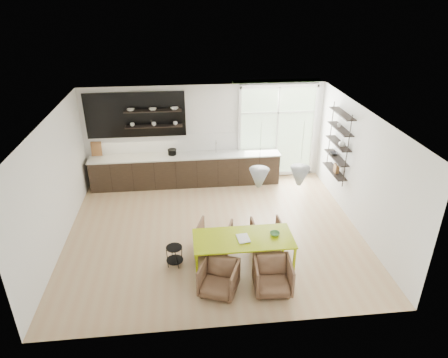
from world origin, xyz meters
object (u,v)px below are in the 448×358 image
armchair_back_right (267,233)px  armchair_front_left (219,278)px  dining_table (243,240)px  armchair_front_right (273,276)px  wire_stool (174,253)px  armchair_back_left (214,237)px

armchair_back_right → armchair_front_left: size_ratio=0.95×
dining_table → armchair_front_right: size_ratio=2.80×
armchair_back_right → wire_stool: 2.16m
wire_stool → dining_table: bearing=-9.7°
armchair_back_right → wire_stool: size_ratio=1.47×
armchair_back_right → armchair_front_left: (-1.24, -1.45, 0.02)m
armchair_front_left → wire_stool: size_ratio=1.55×
armchair_back_left → armchair_front_right: bearing=142.8°
armchair_back_left → wire_stool: 1.00m
dining_table → armchair_front_right: bearing=-57.9°
armchair_front_right → wire_stool: (-1.90, 0.99, -0.04)m
armchair_front_right → armchair_back_left: bearing=128.5°
armchair_front_left → wire_stool: armchair_front_left is taller
armchair_front_right → wire_stool: bearing=156.0°
armchair_front_left → armchair_front_right: bearing=18.2°
armchair_back_left → armchair_back_right: (1.21, 0.07, -0.03)m
armchair_front_left → wire_stool: 1.26m
armchair_back_left → armchair_front_left: armchair_back_left is taller
armchair_back_left → armchair_front_left: bearing=106.5°
armchair_back_left → armchair_front_right: armchair_back_left is taller
armchair_back_left → wire_stool: bearing=44.9°
armchair_front_left → armchair_back_right: bearing=71.1°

